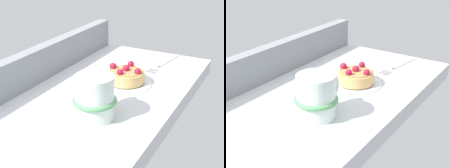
% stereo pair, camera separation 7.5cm
% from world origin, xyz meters
% --- Properties ---
extents(ground_plane, '(0.69, 0.38, 0.04)m').
position_xyz_m(ground_plane, '(0.00, 0.00, -0.02)').
color(ground_plane, silver).
extents(window_rail_back, '(0.67, 0.03, 0.09)m').
position_xyz_m(window_rail_back, '(0.00, 0.17, 0.04)').
color(window_rail_back, gray).
rests_on(window_rail_back, ground_plane).
extents(dessert_plate, '(0.13, 0.13, 0.01)m').
position_xyz_m(dessert_plate, '(0.07, -0.04, 0.00)').
color(dessert_plate, silver).
rests_on(dessert_plate, ground_plane).
extents(raspberry_tart, '(0.09, 0.09, 0.04)m').
position_xyz_m(raspberry_tart, '(0.07, -0.04, 0.02)').
color(raspberry_tart, tan).
rests_on(raspberry_tart, dessert_plate).
extents(coffee_mug, '(0.12, 0.09, 0.09)m').
position_xyz_m(coffee_mug, '(-0.11, -0.05, 0.05)').
color(coffee_mug, silver).
rests_on(coffee_mug, ground_plane).
extents(dessert_fork, '(0.18, 0.04, 0.01)m').
position_xyz_m(dessert_fork, '(0.25, -0.08, 0.00)').
color(dessert_fork, '#B7B7BC').
rests_on(dessert_fork, ground_plane).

